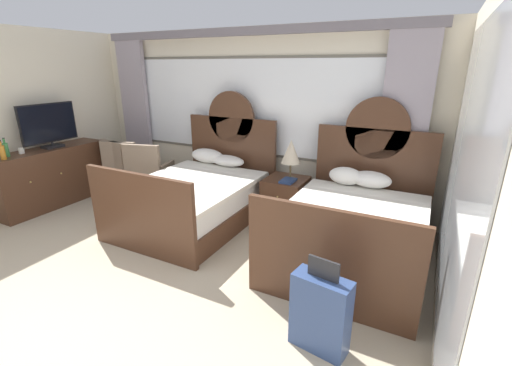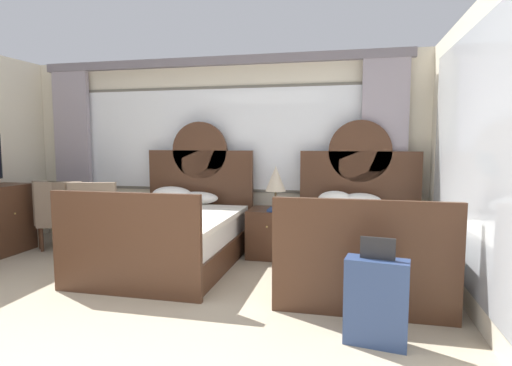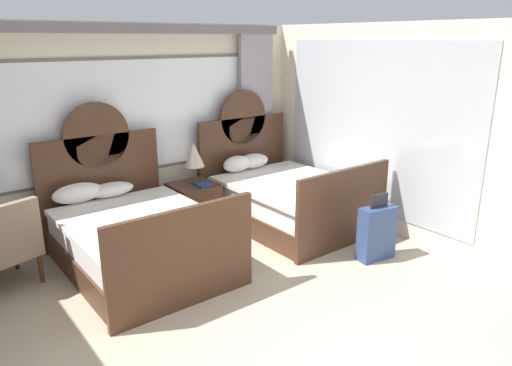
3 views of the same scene
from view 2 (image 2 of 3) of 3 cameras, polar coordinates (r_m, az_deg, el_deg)
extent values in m
cube|color=beige|center=(6.07, -5.29, 4.36)|extent=(5.83, 0.07, 2.70)
cube|color=#646054|center=(6.03, -5.43, 6.05)|extent=(4.37, 0.02, 1.51)
cube|color=white|center=(6.02, -5.45, 6.05)|extent=(4.29, 0.02, 1.43)
cube|color=#998E99|center=(7.03, -23.98, 3.67)|extent=(0.59, 0.08, 2.60)
cube|color=#998E99|center=(5.66, 17.27, 3.52)|extent=(0.59, 0.08, 2.60)
cube|color=slate|center=(6.05, -5.82, 16.44)|extent=(5.37, 0.10, 0.12)
cube|color=beige|center=(3.69, 29.66, 2.75)|extent=(0.07, 4.42, 2.70)
cube|color=#B2B7BC|center=(3.97, 27.82, 3.00)|extent=(0.01, 3.09, 2.27)
cube|color=#472B1C|center=(5.16, -11.69, -9.48)|extent=(1.47, 2.01, 0.30)
cube|color=white|center=(5.09, -11.75, -6.38)|extent=(1.41, 1.91, 0.27)
cube|color=silver|center=(4.99, -12.17, -4.70)|extent=(1.51, 1.81, 0.06)
cube|color=#472B1C|center=(5.99, -7.70, -2.07)|extent=(1.55, 0.06, 1.37)
cylinder|color=#472B1C|center=(5.94, -7.79, 4.50)|extent=(0.81, 0.06, 0.81)
cube|color=#472B1C|center=(4.18, -17.70, -8.17)|extent=(1.55, 0.06, 1.02)
ellipsoid|color=white|center=(5.94, -11.57, -1.59)|extent=(0.60, 0.27, 0.23)
ellipsoid|color=white|center=(5.79, -8.09, -2.04)|extent=(0.59, 0.28, 0.17)
cube|color=#472B1C|center=(4.72, 14.14, -10.97)|extent=(1.47, 2.01, 0.30)
cube|color=white|center=(4.65, 14.23, -7.60)|extent=(1.41, 1.91, 0.27)
cube|color=silver|center=(4.54, 14.31, -5.80)|extent=(1.51, 1.81, 0.06)
cube|color=#472B1C|center=(5.62, 14.03, -2.70)|extent=(1.55, 0.06, 1.37)
cylinder|color=#472B1C|center=(5.56, 14.21, 4.30)|extent=(0.81, 0.06, 0.81)
cube|color=#472B1C|center=(3.63, 14.66, -10.21)|extent=(1.55, 0.06, 1.02)
ellipsoid|color=white|center=(5.36, 10.91, -2.34)|extent=(0.45, 0.25, 0.24)
ellipsoid|color=white|center=(5.40, 14.31, -2.49)|extent=(0.52, 0.30, 0.21)
cube|color=#472B1C|center=(5.42, 2.12, -6.87)|extent=(0.57, 0.57, 0.62)
sphere|color=tan|center=(5.10, 1.51, -6.09)|extent=(0.02, 0.02, 0.02)
cylinder|color=brown|center=(5.37, 2.72, -3.50)|extent=(0.14, 0.14, 0.02)
cylinder|color=brown|center=(5.35, 2.73, -2.26)|extent=(0.03, 0.03, 0.21)
cone|color=beige|center=(5.32, 2.74, 0.63)|extent=(0.27, 0.27, 0.33)
cube|color=navy|center=(5.23, 2.72, -3.69)|extent=(0.18, 0.26, 0.03)
sphere|color=tan|center=(6.29, -30.40, -3.67)|extent=(0.03, 0.03, 0.03)
cube|color=#84705B|center=(6.17, -20.80, -5.06)|extent=(0.76, 0.76, 0.10)
cube|color=#84705B|center=(5.87, -21.70, -2.51)|extent=(0.62, 0.24, 0.53)
cube|color=#84705B|center=(6.07, -18.33, -3.91)|extent=(0.21, 0.55, 0.16)
cube|color=#84705B|center=(6.24, -23.28, -3.83)|extent=(0.21, 0.55, 0.16)
cylinder|color=#472B1C|center=(6.38, -17.79, -6.57)|extent=(0.04, 0.04, 0.33)
cylinder|color=#472B1C|center=(6.53, -22.21, -6.44)|extent=(0.04, 0.04, 0.33)
cylinder|color=#472B1C|center=(5.89, -19.08, -7.62)|extent=(0.04, 0.04, 0.33)
cylinder|color=#472B1C|center=(6.06, -23.82, -7.44)|extent=(0.04, 0.04, 0.33)
cube|color=#84705B|center=(6.46, -24.57, -4.73)|extent=(0.76, 0.76, 0.10)
cube|color=#84705B|center=(6.17, -25.61, -2.28)|extent=(0.62, 0.24, 0.53)
cube|color=#84705B|center=(6.34, -22.27, -3.64)|extent=(0.21, 0.55, 0.16)
cube|color=#84705B|center=(6.55, -26.88, -3.54)|extent=(0.21, 0.55, 0.16)
cylinder|color=#472B1C|center=(6.65, -21.58, -6.21)|extent=(0.04, 0.04, 0.33)
cylinder|color=#472B1C|center=(6.83, -25.71, -6.06)|extent=(0.04, 0.04, 0.33)
cylinder|color=#472B1C|center=(6.17, -23.13, -7.17)|extent=(0.04, 0.04, 0.33)
cylinder|color=#472B1C|center=(6.37, -27.52, -6.97)|extent=(0.04, 0.04, 0.33)
cube|color=#84705B|center=(6.46, -24.57, -4.73)|extent=(0.72, 0.72, 0.10)
cube|color=#84705B|center=(6.24, -26.51, -2.24)|extent=(0.62, 0.19, 0.53)
cube|color=#84705B|center=(6.24, -22.90, -3.81)|extent=(0.16, 0.56, 0.16)
cube|color=#84705B|center=(6.65, -26.22, -3.38)|extent=(0.16, 0.56, 0.16)
cylinder|color=#472B1C|center=(6.49, -21.25, -6.48)|extent=(0.04, 0.04, 0.33)
cylinder|color=#472B1C|center=(6.86, -24.34, -5.96)|extent=(0.04, 0.04, 0.33)
cylinder|color=#472B1C|center=(6.14, -24.66, -7.29)|extent=(0.04, 0.04, 0.33)
cylinder|color=#472B1C|center=(6.53, -27.71, -6.68)|extent=(0.04, 0.04, 0.33)
cube|color=navy|center=(3.27, 16.30, -15.53)|extent=(0.47, 0.26, 0.64)
cube|color=#232326|center=(3.14, 16.51, -8.67)|extent=(0.25, 0.06, 0.16)
cylinder|color=black|center=(3.40, 12.93, -20.00)|extent=(0.05, 0.03, 0.05)
cylinder|color=black|center=(3.38, 19.40, -20.40)|extent=(0.05, 0.03, 0.05)
camera|label=1|loc=(1.32, 58.95, 32.89)|focal=24.33mm
camera|label=3|loc=(4.17, -80.68, 15.02)|focal=33.30mm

